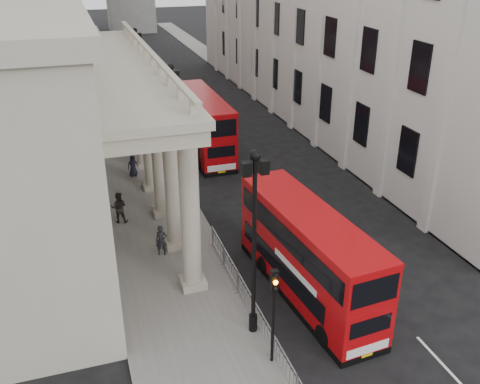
{
  "coord_description": "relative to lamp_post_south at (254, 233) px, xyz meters",
  "views": [
    {
      "loc": [
        -6.81,
        -13.33,
        15.4
      ],
      "look_at": [
        1.35,
        11.83,
        2.93
      ],
      "focal_mm": 40.0,
      "sensor_mm": 36.0,
      "label": 1
    }
  ],
  "objects": [
    {
      "name": "sidewalk_east",
      "position": [
        14.1,
        26.0,
        -4.85
      ],
      "size": [
        3.0,
        140.0,
        0.12
      ],
      "primitive_type": "cube",
      "color": "slate",
      "rests_on": "ground"
    },
    {
      "name": "pedestrian_a",
      "position": [
        -2.61,
        7.34,
        -3.95
      ],
      "size": [
        0.68,
        0.51,
        1.68
      ],
      "primitive_type": "imported",
      "rotation": [
        0.0,
        0.0,
        -0.2
      ],
      "color": "black",
      "rests_on": "sidewalk_west"
    },
    {
      "name": "kerb",
      "position": [
        0.55,
        26.0,
        -4.84
      ],
      "size": [
        0.2,
        140.0,
        0.14
      ],
      "primitive_type": "cube",
      "color": "slate",
      "rests_on": "ground"
    },
    {
      "name": "lamp_post_south",
      "position": [
        0.0,
        0.0,
        0.0
      ],
      "size": [
        1.05,
        0.44,
        8.32
      ],
      "color": "black",
      "rests_on": "sidewalk_west"
    },
    {
      "name": "lamp_post_north",
      "position": [
        0.0,
        32.0,
        0.0
      ],
      "size": [
        1.05,
        0.44,
        8.32
      ],
      "color": "black",
      "rests_on": "sidewalk_west"
    },
    {
      "name": "sidewalk_west",
      "position": [
        -2.4,
        26.0,
        -4.85
      ],
      "size": [
        6.0,
        140.0,
        0.12
      ],
      "primitive_type": "cube",
      "color": "slate",
      "rests_on": "ground"
    },
    {
      "name": "pedestrian_c",
      "position": [
        -2.61,
        18.48,
        -4.0
      ],
      "size": [
        0.78,
        0.52,
        1.59
      ],
      "primitive_type": "imported",
      "rotation": [
        0.0,
        0.0,
        6.27
      ],
      "color": "black",
      "rests_on": "sidewalk_west"
    },
    {
      "name": "crowd_barriers",
      "position": [
        0.25,
        -1.77,
        -4.24
      ],
      "size": [
        0.5,
        18.75,
        1.1
      ],
      "color": "gray",
      "rests_on": "sidewalk_west"
    },
    {
      "name": "traffic_light",
      "position": [
        0.1,
        -2.02,
        -1.8
      ],
      "size": [
        0.28,
        0.33,
        4.3
      ],
      "color": "black",
      "rests_on": "sidewalk_west"
    },
    {
      "name": "portico_building",
      "position": [
        -9.9,
        14.0,
        1.09
      ],
      "size": [
        9.0,
        28.0,
        12.0
      ],
      "primitive_type": "cube",
      "color": "#A59E8B",
      "rests_on": "ground"
    },
    {
      "name": "bus_far",
      "position": [
        3.45,
        22.03,
        -2.52
      ],
      "size": [
        2.6,
        10.61,
        4.58
      ],
      "rotation": [
        0.0,
        0.0,
        0.0
      ],
      "color": "#AD080B",
      "rests_on": "ground"
    },
    {
      "name": "bus_near",
      "position": [
        3.33,
        1.89,
        -2.64
      ],
      "size": [
        3.3,
        10.24,
        4.34
      ],
      "rotation": [
        0.0,
        0.0,
        0.09
      ],
      "color": "#B6080C",
      "rests_on": "ground"
    },
    {
      "name": "pedestrian_b",
      "position": [
        -4.34,
        11.74,
        -3.83
      ],
      "size": [
        1.09,
        0.94,
        1.93
      ],
      "primitive_type": "imported",
      "rotation": [
        0.0,
        0.0,
        2.89
      ],
      "color": "black",
      "rests_on": "sidewalk_west"
    },
    {
      "name": "lamp_post_mid",
      "position": [
        0.0,
        16.0,
        0.0
      ],
      "size": [
        1.05,
        0.44,
        8.32
      ],
      "color": "black",
      "rests_on": "sidewalk_west"
    }
  ]
}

